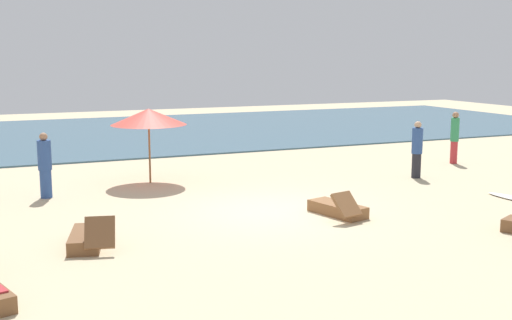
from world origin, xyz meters
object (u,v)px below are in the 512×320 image
at_px(umbrella_2, 149,117).
at_px(lounger_1, 88,238).
at_px(lounger_4, 338,209).
at_px(person_5, 455,137).
at_px(person_1, 45,165).
at_px(person_3, 417,149).

height_order(umbrella_2, lounger_1, umbrella_2).
height_order(lounger_4, person_5, person_5).
height_order(person_1, person_5, person_5).
bearing_deg(umbrella_2, person_1, -163.67).
bearing_deg(person_5, umbrella_2, 175.67).
relative_size(umbrella_2, lounger_1, 1.27).
relative_size(lounger_1, person_3, 0.99).
height_order(umbrella_2, person_5, umbrella_2).
bearing_deg(person_3, lounger_4, -145.64).
xyz_separation_m(person_3, person_5, (2.86, 1.66, 0.05)).
xyz_separation_m(umbrella_2, lounger_1, (-2.72, -5.85, -1.81)).
bearing_deg(lounger_1, umbrella_2, 65.04).
relative_size(person_1, person_3, 0.99).
bearing_deg(person_5, person_3, -149.85).
height_order(lounger_1, lounger_4, lounger_1).
relative_size(lounger_4, person_1, 1.02).
relative_size(person_1, person_5, 0.96).
relative_size(umbrella_2, lounger_4, 1.25).
xyz_separation_m(lounger_1, person_3, (10.53, 3.38, 0.73)).
bearing_deg(person_5, lounger_4, -147.20).
bearing_deg(lounger_1, person_5, 20.62).
bearing_deg(person_1, lounger_4, -37.48).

